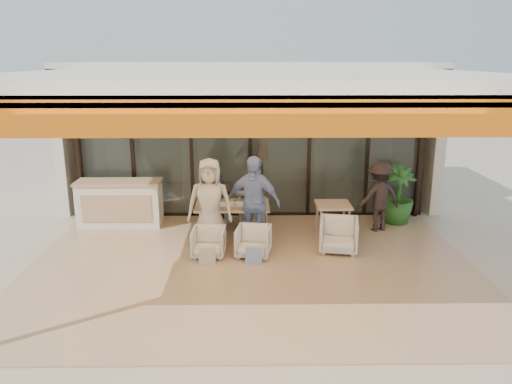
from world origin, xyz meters
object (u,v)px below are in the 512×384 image
chair_near_left (209,241)px  dining_table (232,207)px  diner_navy (213,197)px  diner_grey (253,195)px  host_counter (120,203)px  diner_periwinkle (253,202)px  side_table (333,209)px  chair_far_right (253,210)px  chair_far_left (215,211)px  chair_near_right (253,240)px  side_chair (339,234)px  standing_woman (379,197)px  potted_palm (398,195)px  diner_cream (210,204)px

chair_near_left → dining_table: bearing=69.9°
diner_navy → diner_grey: bearing=160.3°
host_counter → chair_near_left: (2.09, -1.80, -0.22)m
chair_near_left → diner_periwinkle: size_ratio=0.34×
dining_table → side_table: 2.07m
host_counter → dining_table: 2.65m
chair_far_right → dining_table: bearing=63.4°
chair_near_left → chair_far_left: bearing=93.2°
diner_navy → side_table: 2.53m
dining_table → chair_near_left: (-0.41, -0.96, -0.38)m
chair_far_left → chair_far_right: (0.84, 0.00, 0.01)m
host_counter → diner_navy: diner_navy is taller
host_counter → side_table: host_counter is taller
chair_near_right → diner_navy: diner_navy is taller
chair_near_right → side_chair: bearing=17.1°
chair_far_left → chair_near_right: 2.08m
diner_grey → standing_woman: 2.70m
diner_periwinkle → side_table: size_ratio=2.46×
dining_table → diner_periwinkle: 0.67m
dining_table → potted_palm: potted_palm is taller
standing_woman → chair_far_right: bearing=-26.9°
chair_near_left → host_counter: bearing=142.6°
chair_near_left → chair_near_right: chair_near_right is taller
host_counter → chair_far_right: 2.94m
host_counter → diner_periwinkle: size_ratio=1.01×
chair_near_left → potted_palm: 4.53m
chair_far_left → diner_grey: (0.84, -0.50, 0.51)m
diner_navy → chair_far_right: bearing=-168.9°
standing_woman → diner_grey: bearing=-16.4°
potted_palm → side_chair: bearing=-133.4°
dining_table → chair_far_left: (-0.41, 0.94, -0.37)m
chair_near_right → diner_grey: size_ratio=0.39×
dining_table → chair_far_left: 1.10m
diner_navy → diner_periwinkle: diner_periwinkle is taller
diner_cream → standing_woman: size_ratio=1.17×
chair_near_right → chair_far_right: bearing=99.5°
side_chair → standing_woman: (1.05, 1.19, 0.40)m
dining_table → diner_navy: size_ratio=0.96×
diner_grey → side_chair: (1.64, -1.18, -0.45)m
host_counter → chair_near_right: 3.45m
chair_near_left → standing_woman: size_ratio=0.41×
host_counter → dining_table: host_counter is taller
chair_far_left → chair_near_right: size_ratio=0.98×
diner_periwinkle → standing_woman: bearing=36.1°
side_chair → chair_near_right: bearing=-161.9°
chair_far_right → standing_woman: bearing=167.4°
dining_table → potted_palm: (3.67, 0.96, -0.02)m
diner_cream → standing_woman: 3.65m
diner_periwinkle → side_chair: diner_periwinkle is taller
chair_far_right → diner_periwinkle: size_ratio=0.35×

